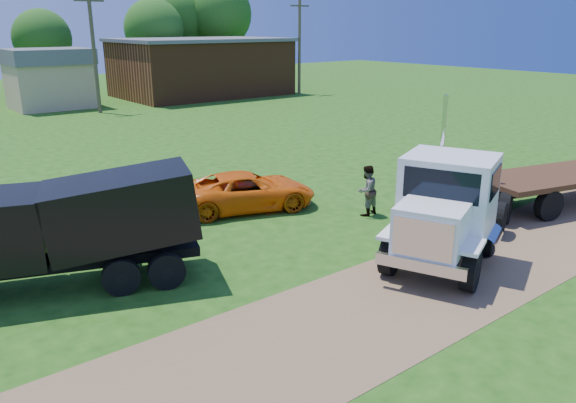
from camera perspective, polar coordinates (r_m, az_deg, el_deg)
ground at (r=14.20m, az=10.19°, el=-10.16°), size 140.00×140.00×0.00m
dirt_track at (r=14.20m, az=10.19°, el=-10.14°), size 120.00×4.20×0.01m
white_semi_tractor at (r=16.55m, az=16.02°, el=-0.61°), size 7.68×5.09×4.60m
black_dump_truck at (r=15.29m, az=-21.16°, el=-2.29°), size 7.05×4.25×3.02m
orange_pickup at (r=20.67m, az=-4.14°, el=1.08°), size 5.45×3.77×1.38m
spectator_b at (r=20.09m, az=8.00°, el=1.11°), size 0.95×0.77×1.82m
brick_building at (r=55.64m, az=-8.79°, el=13.36°), size 15.40×10.40×5.30m
tan_shed at (r=50.20m, az=-23.03°, el=11.50°), size 6.20×5.40×4.70m
utility_poles at (r=45.92m, az=-19.12°, el=14.36°), size 42.20×0.28×9.00m
tree_row at (r=59.52m, az=-25.59°, el=16.24°), size 56.27×12.90×11.87m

